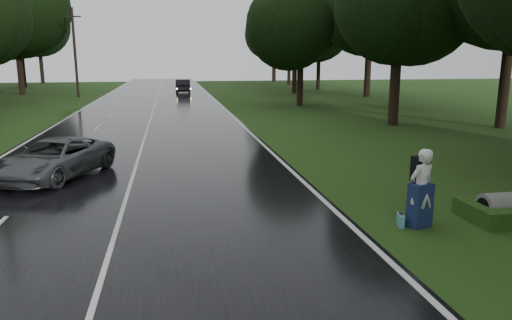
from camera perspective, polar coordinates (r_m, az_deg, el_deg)
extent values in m
plane|color=#214013|center=(10.74, -17.37, -11.35)|extent=(160.00, 160.00, 0.00)
cube|color=black|center=(30.11, -12.83, 3.91)|extent=(12.00, 140.00, 0.04)
cube|color=silver|center=(30.11, -12.84, 3.96)|extent=(0.12, 140.00, 0.01)
imported|color=#4C4E51|center=(18.16, -22.98, 0.18)|extent=(3.99, 5.37, 1.35)
imported|color=black|center=(59.08, -8.76, 8.78)|extent=(1.86, 4.94, 1.61)
imported|color=silver|center=(12.54, 19.25, -3.22)|extent=(0.85, 0.68, 2.01)
cube|color=#16244B|center=(12.66, 19.11, -5.15)|extent=(0.65, 0.53, 1.13)
cube|color=black|center=(12.71, 19.13, -0.95)|extent=(0.51, 0.37, 0.64)
cube|color=teal|center=(12.66, 16.98, -6.94)|extent=(0.25, 0.46, 0.31)
cylinder|color=slate|center=(14.30, 27.89, -6.31)|extent=(1.47, 0.73, 0.73)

